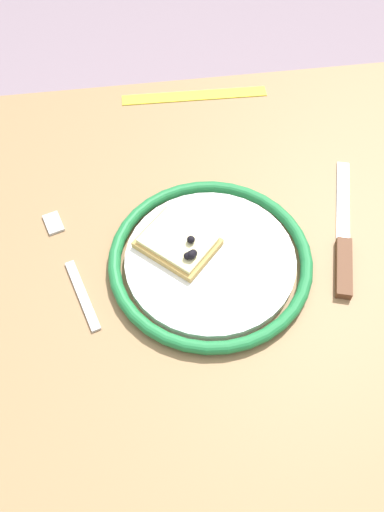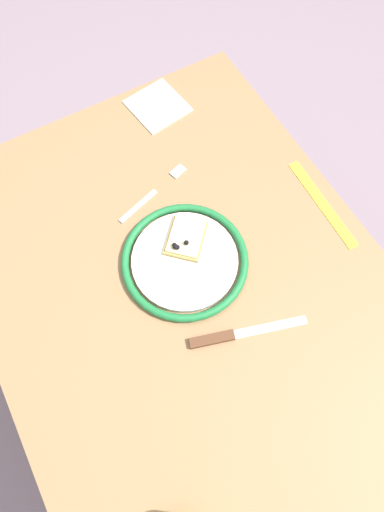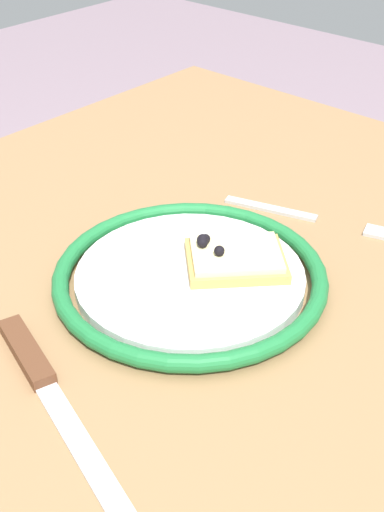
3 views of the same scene
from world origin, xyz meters
TOP-DOWN VIEW (x-y plane):
  - ground_plane at (0.00, 0.00)m, footprint 6.00×6.00m
  - dining_table at (0.00, 0.00)m, footprint 1.09×0.81m
  - plate at (-0.06, 0.02)m, footprint 0.27×0.27m
  - pizza_slice_near at (-0.10, 0.05)m, footprint 0.12×0.12m
  - knife at (0.12, 0.02)m, footprint 0.09×0.23m
  - fork at (-0.24, 0.04)m, footprint 0.08×0.20m
  - measuring_tape at (-0.03, 0.36)m, footprint 0.25×0.03m
  - napkin at (-0.46, 0.17)m, footprint 0.15×0.14m

SIDE VIEW (x-z plane):
  - ground_plane at x=0.00m, z-range 0.00..0.00m
  - dining_table at x=0.00m, z-range 0.28..0.98m
  - measuring_tape at x=-0.03m, z-range 0.71..0.71m
  - fork at x=-0.24m, z-range 0.71..0.71m
  - napkin at x=-0.46m, z-range 0.71..0.71m
  - knife at x=0.12m, z-range 0.70..0.72m
  - plate at x=-0.06m, z-range 0.71..0.72m
  - pizza_slice_near at x=-0.10m, z-range 0.71..0.74m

